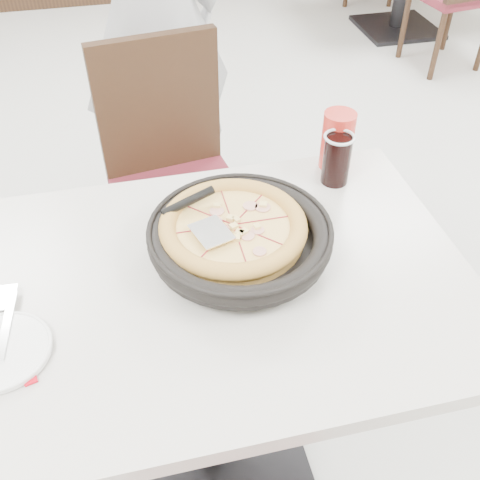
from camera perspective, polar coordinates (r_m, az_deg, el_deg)
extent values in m
plane|color=#A9A9A5|center=(2.18, 2.81, -6.47)|extent=(7.00, 7.00, 0.00)
cylinder|color=black|center=(1.27, -1.74, -0.77)|extent=(0.14, 0.14, 0.04)
cylinder|color=black|center=(1.25, 0.00, -0.27)|extent=(0.44, 0.44, 0.01)
cylinder|color=#BE8935|center=(1.25, -0.71, 0.81)|extent=(0.36, 0.36, 0.02)
cube|color=white|center=(1.20, -2.94, 0.83)|extent=(0.09, 0.11, 0.00)
cylinder|color=white|center=(1.18, -23.09, -10.39)|extent=(0.21, 0.21, 0.01)
cube|color=white|center=(1.21, -22.63, -7.94)|extent=(0.03, 0.18, 0.00)
cylinder|color=black|center=(1.48, 9.77, 7.97)|extent=(0.08, 0.08, 0.13)
cylinder|color=red|center=(1.54, 9.85, 9.94)|extent=(0.10, 0.10, 0.16)
imported|color=#A1A1A5|center=(2.24, -8.98, 21.74)|extent=(0.74, 0.60, 1.75)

